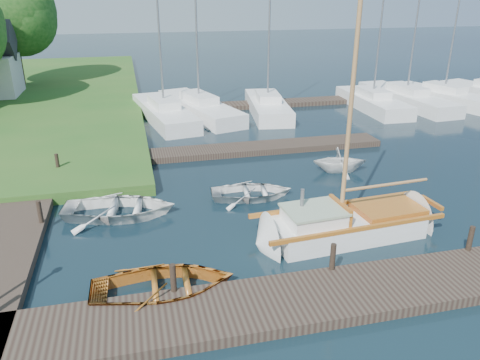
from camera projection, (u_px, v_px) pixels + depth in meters
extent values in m
plane|color=black|center=(240.00, 209.00, 17.65)|extent=(160.00, 160.00, 0.00)
cube|color=#2F211B|center=(294.00, 302.00, 12.19)|extent=(18.00, 2.20, 0.30)
cube|color=#2F211B|center=(22.00, 205.00, 17.66)|extent=(2.20, 18.00, 0.30)
cube|color=#2F211B|center=(248.00, 149.00, 23.87)|extent=(14.00, 1.60, 0.30)
cube|color=#2F211B|center=(322.00, 101.00, 34.15)|extent=(30.00, 1.60, 0.30)
cylinder|color=black|center=(173.00, 278.00, 12.23)|extent=(0.16, 0.16, 0.80)
cylinder|color=black|center=(333.00, 257.00, 13.21)|extent=(0.16, 0.16, 0.80)
cylinder|color=black|center=(470.00, 238.00, 14.18)|extent=(0.16, 0.16, 0.80)
cylinder|color=black|center=(40.00, 212.00, 15.87)|extent=(0.16, 0.16, 0.80)
cylinder|color=black|center=(57.00, 163.00, 20.37)|extent=(0.16, 0.16, 0.80)
cube|color=white|center=(345.00, 230.00, 15.68)|extent=(5.14, 2.37, 0.90)
cone|color=white|center=(421.00, 217.00, 16.54)|extent=(1.44, 2.05, 1.96)
cone|color=white|center=(262.00, 243.00, 14.85)|extent=(1.14, 2.03, 1.96)
cube|color=#994315|center=(333.00, 204.00, 16.32)|extent=(6.19, 0.58, 0.14)
cube|color=#994315|center=(361.00, 229.00, 14.66)|extent=(6.19, 0.58, 0.14)
cube|color=#994315|center=(432.00, 203.00, 16.45)|extent=(0.20, 1.11, 0.14)
cube|color=white|center=(314.00, 217.00, 15.09)|extent=(1.90, 1.53, 0.44)
cube|color=#9AAF92|center=(314.00, 210.00, 15.00)|extent=(2.01, 1.64, 0.08)
cube|color=#994315|center=(340.00, 210.00, 15.33)|extent=(0.22, 1.41, 0.60)
cylinder|color=slate|center=(302.00, 198.00, 15.05)|extent=(0.12, 0.12, 0.60)
cube|color=#994315|center=(388.00, 208.00, 15.93)|extent=(2.31, 1.66, 0.20)
cylinder|color=olive|center=(352.00, 92.00, 13.87)|extent=(0.14, 0.14, 8.40)
cylinder|color=olive|center=(386.00, 185.00, 15.53)|extent=(3.20, 0.34, 0.10)
imported|color=#994315|center=(164.00, 282.00, 12.59)|extent=(3.92, 2.84, 0.80)
imported|color=white|center=(119.00, 206.00, 16.98)|extent=(4.45, 3.51, 0.83)
imported|color=white|center=(252.00, 190.00, 18.54)|extent=(3.46, 2.65, 0.67)
imported|color=white|center=(340.00, 159.00, 21.09)|extent=(2.74, 2.49, 1.24)
cube|color=white|center=(164.00, 113.00, 29.62)|extent=(3.69, 9.02, 0.90)
cube|color=white|center=(163.00, 102.00, 29.36)|extent=(1.91, 3.27, 0.50)
cylinder|color=slate|center=(159.00, 24.00, 27.59)|extent=(0.12, 0.12, 9.87)
cube|color=white|center=(199.00, 108.00, 30.86)|extent=(4.65, 9.58, 0.90)
cube|color=white|center=(199.00, 97.00, 30.60)|extent=(2.23, 3.52, 0.50)
cylinder|color=slate|center=(196.00, 26.00, 28.92)|extent=(0.12, 0.12, 9.39)
cube|color=white|center=(268.00, 107.00, 31.16)|extent=(3.24, 7.90, 0.90)
cube|color=white|center=(268.00, 96.00, 30.90)|extent=(1.76, 2.85, 0.50)
cylinder|color=slate|center=(270.00, 17.00, 29.01)|extent=(0.12, 0.12, 10.48)
cube|color=white|center=(372.00, 102.00, 32.32)|extent=(2.39, 7.72, 0.90)
cube|color=white|center=(374.00, 92.00, 32.06)|extent=(1.47, 2.72, 0.50)
cylinder|color=slate|center=(382.00, 15.00, 30.15)|extent=(0.12, 0.12, 10.57)
cube|color=white|center=(406.00, 99.00, 33.50)|extent=(2.91, 9.47, 0.90)
cube|color=white|center=(407.00, 89.00, 33.23)|extent=(1.65, 3.36, 0.50)
cylinder|color=slate|center=(416.00, 22.00, 31.52)|extent=(0.12, 0.12, 9.56)
cube|color=white|center=(443.00, 97.00, 33.92)|extent=(4.50, 8.47, 0.90)
cube|color=white|center=(445.00, 88.00, 33.66)|extent=(2.18, 3.15, 0.50)
cylinder|color=slate|center=(455.00, 29.00, 32.12)|extent=(0.12, 0.12, 8.61)
cylinder|color=#332114|center=(20.00, 61.00, 37.58)|extent=(0.36, 0.36, 3.67)
sphere|color=#114112|center=(11.00, 12.00, 36.15)|extent=(6.73, 6.73, 6.73)
sphere|color=#114112|center=(18.00, 19.00, 36.18)|extent=(5.71, 5.71, 5.71)
sphere|color=#114112|center=(5.00, 2.00, 36.16)|extent=(6.12, 6.12, 6.12)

